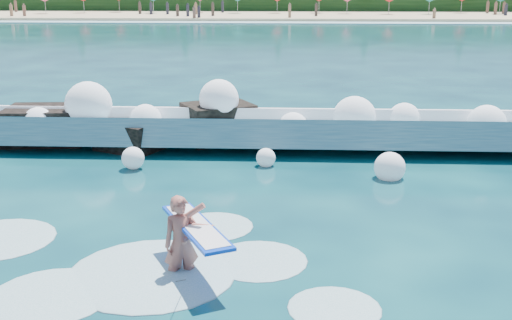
% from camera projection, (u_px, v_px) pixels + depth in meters
% --- Properties ---
extents(ground, '(200.00, 200.00, 0.00)m').
position_uv_depth(ground, '(180.00, 240.00, 13.46)').
color(ground, '#062837').
rests_on(ground, ground).
extents(beach, '(140.00, 20.00, 0.40)m').
position_uv_depth(beach, '(272.00, 16.00, 88.30)').
color(beach, tan).
rests_on(beach, ground).
extents(wet_band, '(140.00, 5.00, 0.08)m').
position_uv_depth(wet_band, '(269.00, 22.00, 77.79)').
color(wet_band, silver).
rests_on(wet_band, ground).
extents(breaking_wave, '(17.91, 2.79, 1.54)m').
position_uv_depth(breaking_wave, '(251.00, 130.00, 20.75)').
color(breaking_wave, '#346B82').
rests_on(breaking_wave, ground).
extents(rock_cluster, '(8.40, 3.55, 1.49)m').
position_uv_depth(rock_cluster, '(125.00, 129.00, 21.21)').
color(rock_cluster, black).
rests_on(rock_cluster, ground).
extents(surfer_with_board, '(1.63, 2.94, 1.82)m').
position_uv_depth(surfer_with_board, '(185.00, 240.00, 11.78)').
color(surfer_with_board, '#A85C4E').
rests_on(surfer_with_board, ground).
extents(wave_spray, '(15.24, 4.68, 2.26)m').
position_uv_depth(wave_spray, '(253.00, 117.00, 20.37)').
color(wave_spray, white).
rests_on(wave_spray, ground).
extents(surf_foam, '(8.84, 5.31, 0.16)m').
position_uv_depth(surf_foam, '(133.00, 266.00, 12.26)').
color(surf_foam, silver).
rests_on(surf_foam, ground).
extents(beach_umbrellas, '(113.04, 6.50, 0.50)m').
position_uv_depth(beach_umbrellas, '(273.00, 0.00, 89.75)').
color(beach_umbrellas, '#CB3B70').
rests_on(beach_umbrellas, ground).
extents(beachgoers, '(101.83, 10.96, 1.92)m').
position_uv_depth(beachgoers, '(293.00, 10.00, 84.50)').
color(beachgoers, '#3F332D').
rests_on(beachgoers, ground).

